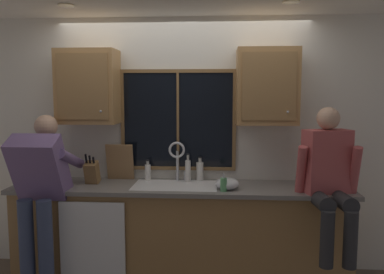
{
  "coord_description": "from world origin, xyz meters",
  "views": [
    {
      "loc": [
        0.37,
        -4.01,
        1.81
      ],
      "look_at": [
        0.11,
        -0.3,
        1.39
      ],
      "focal_mm": 37.27,
      "sensor_mm": 36.0,
      "label": 1
    }
  ],
  "objects_px": {
    "bottle_tall_clear": "(188,170)",
    "mixing_bowl": "(227,184)",
    "person_sitting_on_counter": "(329,174)",
    "knife_block": "(92,173)",
    "cutting_board": "(120,162)",
    "soap_dispenser": "(224,184)",
    "bottle_green_glass": "(200,171)",
    "bottle_amber_small": "(148,172)",
    "person_standing": "(40,186)"
  },
  "relations": [
    {
      "from": "bottle_tall_clear",
      "to": "mixing_bowl",
      "type": "bearing_deg",
      "value": -35.09
    },
    {
      "from": "person_sitting_on_counter",
      "to": "bottle_tall_clear",
      "type": "distance_m",
      "value": 1.33
    },
    {
      "from": "knife_block",
      "to": "mixing_bowl",
      "type": "relative_size",
      "value": 1.48
    },
    {
      "from": "cutting_board",
      "to": "soap_dispenser",
      "type": "bearing_deg",
      "value": -21.18
    },
    {
      "from": "mixing_bowl",
      "to": "bottle_tall_clear",
      "type": "height_order",
      "value": "bottle_tall_clear"
    },
    {
      "from": "person_sitting_on_counter",
      "to": "soap_dispenser",
      "type": "distance_m",
      "value": 0.92
    },
    {
      "from": "bottle_green_glass",
      "to": "bottle_amber_small",
      "type": "bearing_deg",
      "value": -177.03
    },
    {
      "from": "soap_dispenser",
      "to": "knife_block",
      "type": "bearing_deg",
      "value": 170.51
    },
    {
      "from": "soap_dispenser",
      "to": "bottle_amber_small",
      "type": "xyz_separation_m",
      "value": [
        -0.76,
        0.4,
        0.02
      ]
    },
    {
      "from": "bottle_amber_small",
      "to": "bottle_green_glass",
      "type": "bearing_deg",
      "value": 2.97
    },
    {
      "from": "knife_block",
      "to": "bottle_amber_small",
      "type": "distance_m",
      "value": 0.55
    },
    {
      "from": "person_standing",
      "to": "mixing_bowl",
      "type": "xyz_separation_m",
      "value": [
        1.67,
        0.23,
        -0.01
      ]
    },
    {
      "from": "bottle_amber_small",
      "to": "bottle_tall_clear",
      "type": "bearing_deg",
      "value": -5.08
    },
    {
      "from": "person_standing",
      "to": "bottle_tall_clear",
      "type": "xyz_separation_m",
      "value": [
        1.29,
        0.5,
        0.06
      ]
    },
    {
      "from": "person_standing",
      "to": "knife_block",
      "type": "relative_size",
      "value": 4.98
    },
    {
      "from": "cutting_board",
      "to": "bottle_amber_small",
      "type": "relative_size",
      "value": 1.76
    },
    {
      "from": "mixing_bowl",
      "to": "bottle_green_glass",
      "type": "height_order",
      "value": "bottle_green_glass"
    },
    {
      "from": "knife_block",
      "to": "bottle_green_glass",
      "type": "bearing_deg",
      "value": 11.34
    },
    {
      "from": "soap_dispenser",
      "to": "bottle_tall_clear",
      "type": "xyz_separation_m",
      "value": [
        -0.35,
        0.36,
        0.05
      ]
    },
    {
      "from": "mixing_bowl",
      "to": "bottle_green_glass",
      "type": "bearing_deg",
      "value": 128.8
    },
    {
      "from": "knife_block",
      "to": "bottle_amber_small",
      "type": "height_order",
      "value": "knife_block"
    },
    {
      "from": "knife_block",
      "to": "bottle_tall_clear",
      "type": "bearing_deg",
      "value": 8.91
    },
    {
      "from": "bottle_green_glass",
      "to": "person_sitting_on_counter",
      "type": "bearing_deg",
      "value": -23.61
    },
    {
      "from": "bottle_green_glass",
      "to": "bottle_tall_clear",
      "type": "bearing_deg",
      "value": -151.15
    },
    {
      "from": "person_standing",
      "to": "cutting_board",
      "type": "bearing_deg",
      "value": 43.07
    },
    {
      "from": "bottle_green_glass",
      "to": "bottle_tall_clear",
      "type": "relative_size",
      "value": 0.86
    },
    {
      "from": "bottle_green_glass",
      "to": "mixing_bowl",
      "type": "bearing_deg",
      "value": -51.2
    },
    {
      "from": "knife_block",
      "to": "soap_dispenser",
      "type": "relative_size",
      "value": 1.89
    },
    {
      "from": "person_standing",
      "to": "mixing_bowl",
      "type": "height_order",
      "value": "person_standing"
    },
    {
      "from": "cutting_board",
      "to": "mixing_bowl",
      "type": "relative_size",
      "value": 1.71
    },
    {
      "from": "person_standing",
      "to": "soap_dispenser",
      "type": "height_order",
      "value": "person_standing"
    },
    {
      "from": "person_sitting_on_counter",
      "to": "bottle_amber_small",
      "type": "distance_m",
      "value": 1.74
    },
    {
      "from": "person_standing",
      "to": "bottle_amber_small",
      "type": "distance_m",
      "value": 1.03
    },
    {
      "from": "knife_block",
      "to": "bottle_tall_clear",
      "type": "height_order",
      "value": "knife_block"
    },
    {
      "from": "soap_dispenser",
      "to": "bottle_green_glass",
      "type": "xyz_separation_m",
      "value": [
        -0.23,
        0.42,
        0.03
      ]
    },
    {
      "from": "person_standing",
      "to": "bottle_green_glass",
      "type": "relative_size",
      "value": 6.61
    },
    {
      "from": "cutting_board",
      "to": "soap_dispenser",
      "type": "xyz_separation_m",
      "value": [
        1.05,
        -0.41,
        -0.12
      ]
    },
    {
      "from": "mixing_bowl",
      "to": "bottle_tall_clear",
      "type": "distance_m",
      "value": 0.47
    },
    {
      "from": "soap_dispenser",
      "to": "bottle_green_glass",
      "type": "bearing_deg",
      "value": 118.99
    },
    {
      "from": "mixing_bowl",
      "to": "cutting_board",
      "type": "bearing_deg",
      "value": 163.66
    },
    {
      "from": "bottle_tall_clear",
      "to": "bottle_green_glass",
      "type": "bearing_deg",
      "value": 28.85
    },
    {
      "from": "soap_dispenser",
      "to": "cutting_board",
      "type": "bearing_deg",
      "value": 158.82
    },
    {
      "from": "soap_dispenser",
      "to": "bottle_tall_clear",
      "type": "height_order",
      "value": "bottle_tall_clear"
    },
    {
      "from": "cutting_board",
      "to": "mixing_bowl",
      "type": "distance_m",
      "value": 1.13
    },
    {
      "from": "soap_dispenser",
      "to": "bottle_amber_small",
      "type": "height_order",
      "value": "bottle_amber_small"
    },
    {
      "from": "person_standing",
      "to": "cutting_board",
      "type": "xyz_separation_m",
      "value": [
        0.59,
        0.55,
        0.13
      ]
    },
    {
      "from": "person_standing",
      "to": "soap_dispenser",
      "type": "bearing_deg",
      "value": 5.1
    },
    {
      "from": "person_standing",
      "to": "cutting_board",
      "type": "distance_m",
      "value": 0.82
    },
    {
      "from": "cutting_board",
      "to": "bottle_amber_small",
      "type": "xyz_separation_m",
      "value": [
        0.29,
        -0.01,
        -0.1
      ]
    },
    {
      "from": "person_sitting_on_counter",
      "to": "soap_dispenser",
      "type": "relative_size",
      "value": 7.42
    }
  ]
}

